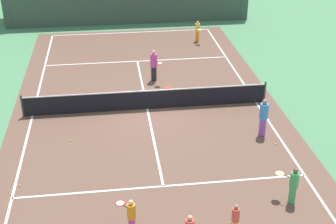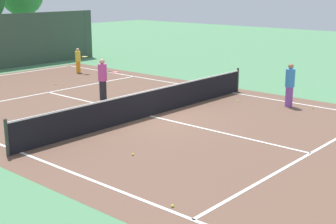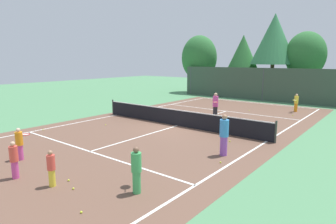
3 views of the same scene
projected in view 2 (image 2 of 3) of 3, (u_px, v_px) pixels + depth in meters
ground_plane at (150, 116)px, 18.06m from camera, size 80.00×80.00×0.00m
court_surface at (150, 116)px, 18.06m from camera, size 13.00×25.00×0.01m
tennis_net at (150, 103)px, 17.93m from camera, size 11.90×0.10×1.10m
player_0 at (78, 60)px, 27.12m from camera, size 0.36×0.87×1.39m
player_1 at (103, 79)px, 20.51m from camera, size 0.70×0.93×1.76m
player_5 at (290, 85)px, 19.30m from camera, size 0.38×0.38×1.76m
ball_crate at (144, 100)px, 19.87m from camera, size 0.37×0.29×0.43m
tennis_ball_1 at (172, 206)px, 10.54m from camera, size 0.07×0.07×0.07m
tennis_ball_2 at (106, 75)px, 26.32m from camera, size 0.07×0.07×0.07m
tennis_ball_3 at (113, 108)px, 19.11m from camera, size 0.07×0.07×0.07m
tennis_ball_4 at (238, 101)px, 20.28m from camera, size 0.07×0.07×0.07m
tennis_ball_7 at (56, 84)px, 23.93m from camera, size 0.07×0.07×0.07m
tennis_ball_8 at (75, 123)px, 17.06m from camera, size 0.07×0.07×0.07m
tennis_ball_10 at (133, 155)px, 13.79m from camera, size 0.07×0.07×0.07m
tennis_ball_11 at (313, 108)px, 19.20m from camera, size 0.07×0.07×0.07m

